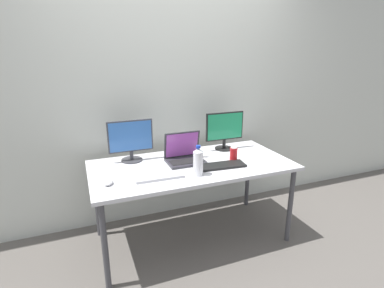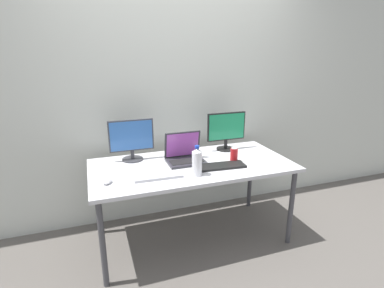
{
  "view_description": "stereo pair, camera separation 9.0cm",
  "coord_description": "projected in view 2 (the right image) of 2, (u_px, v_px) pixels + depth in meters",
  "views": [
    {
      "loc": [
        -0.88,
        -2.26,
        1.68
      ],
      "look_at": [
        0.0,
        0.0,
        0.92
      ],
      "focal_mm": 28.0,
      "sensor_mm": 36.0,
      "label": 1
    },
    {
      "loc": [
        -0.8,
        -2.29,
        1.68
      ],
      "look_at": [
        0.0,
        0.0,
        0.92
      ],
      "focal_mm": 28.0,
      "sensor_mm": 36.0,
      "label": 2
    }
  ],
  "objects": [
    {
      "name": "ground_plane",
      "position": [
        192.0,
        237.0,
        2.82
      ],
      "size": [
        16.0,
        16.0,
        0.0
      ],
      "primitive_type": "plane",
      "color": "#5B5651"
    },
    {
      "name": "wall_back",
      "position": [
        172.0,
        91.0,
        2.96
      ],
      "size": [
        7.0,
        0.08,
        2.6
      ],
      "primitive_type": "cube",
      "color": "silver",
      "rests_on": "ground"
    },
    {
      "name": "work_desk",
      "position": [
        192.0,
        170.0,
        2.61
      ],
      "size": [
        1.72,
        0.84,
        0.74
      ],
      "color": "#424247",
      "rests_on": "ground"
    },
    {
      "name": "monitor_left",
      "position": [
        131.0,
        139.0,
        2.63
      ],
      "size": [
        0.39,
        0.19,
        0.37
      ],
      "color": "#38383D",
      "rests_on": "work_desk"
    },
    {
      "name": "monitor_center",
      "position": [
        226.0,
        130.0,
        2.91
      ],
      "size": [
        0.39,
        0.18,
        0.37
      ],
      "color": "black",
      "rests_on": "work_desk"
    },
    {
      "name": "laptop_silver",
      "position": [
        185.0,
        155.0,
        2.64
      ],
      "size": [
        0.32,
        0.25,
        0.26
      ],
      "color": "#2D2D33",
      "rests_on": "work_desk"
    },
    {
      "name": "keyboard_main",
      "position": [
        221.0,
        166.0,
        2.52
      ],
      "size": [
        0.43,
        0.18,
        0.02
      ],
      "primitive_type": "cube",
      "rotation": [
        0.0,
        0.0,
        -0.08
      ],
      "color": "black",
      "rests_on": "work_desk"
    },
    {
      "name": "keyboard_aux",
      "position": [
        158.0,
        176.0,
        2.32
      ],
      "size": [
        0.38,
        0.15,
        0.02
      ],
      "primitive_type": "cube",
      "rotation": [
        0.0,
        0.0,
        -0.03
      ],
      "color": "#B2B2B7",
      "rests_on": "work_desk"
    },
    {
      "name": "mouse_by_keyboard",
      "position": [
        107.0,
        181.0,
        2.21
      ],
      "size": [
        0.09,
        0.11,
        0.04
      ],
      "primitive_type": "ellipsoid",
      "rotation": [
        0.0,
        0.0,
        -0.24
      ],
      "color": "silver",
      "rests_on": "work_desk"
    },
    {
      "name": "water_bottle",
      "position": [
        197.0,
        162.0,
        2.33
      ],
      "size": [
        0.08,
        0.08,
        0.24
      ],
      "color": "silver",
      "rests_on": "work_desk"
    },
    {
      "name": "soda_can_near_keyboard",
      "position": [
        234.0,
        155.0,
        2.63
      ],
      "size": [
        0.07,
        0.07,
        0.13
      ],
      "color": "red",
      "rests_on": "work_desk"
    }
  ]
}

